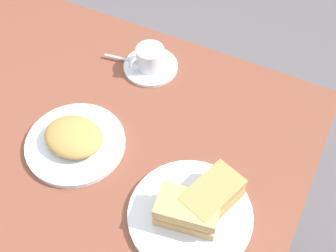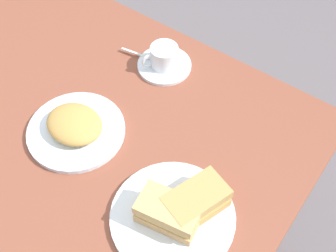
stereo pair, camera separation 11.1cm
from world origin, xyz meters
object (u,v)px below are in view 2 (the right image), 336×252
(sandwich_plate, at_px, (173,217))
(spoon, at_px, (141,55))
(sandwich_back, at_px, (196,202))
(coffee_saucer, at_px, (164,65))
(side_plate, at_px, (76,131))
(coffee_cup, at_px, (164,56))
(dining_table, at_px, (69,129))
(sandwich_front, at_px, (169,212))

(sandwich_plate, height_order, spoon, spoon)
(sandwich_back, height_order, coffee_saucer, sandwich_back)
(spoon, distance_m, side_plate, 0.31)
(sandwich_back, height_order, spoon, sandwich_back)
(coffee_cup, distance_m, spoon, 0.08)
(sandwich_back, bearing_deg, sandwich_plate, 55.13)
(dining_table, distance_m, coffee_cup, 0.34)
(side_plate, bearing_deg, sandwich_front, 169.63)
(sandwich_plate, xyz_separation_m, sandwich_front, (0.00, 0.01, 0.04))
(sandwich_plate, bearing_deg, dining_table, -11.92)
(sandwich_back, bearing_deg, coffee_cup, -45.11)
(sandwich_plate, height_order, coffee_saucer, sandwich_plate)
(dining_table, bearing_deg, spoon, -102.78)
(spoon, bearing_deg, coffee_cup, -171.96)
(sandwich_front, bearing_deg, dining_table, -13.44)
(sandwich_back, distance_m, coffee_cup, 0.46)
(coffee_saucer, bearing_deg, coffee_cup, 57.36)
(sandwich_plate, height_order, sandwich_back, sandwich_back)
(dining_table, height_order, coffee_cup, coffee_cup)
(coffee_cup, relative_size, spoon, 1.00)
(sandwich_front, bearing_deg, spoon, -45.53)
(sandwich_plate, height_order, sandwich_front, sandwich_front)
(dining_table, bearing_deg, sandwich_back, 174.21)
(coffee_saucer, height_order, coffee_cup, coffee_cup)
(sandwich_plate, relative_size, sandwich_back, 1.77)
(dining_table, xyz_separation_m, sandwich_front, (-0.42, 0.10, 0.15))
(sandwich_plate, height_order, side_plate, same)
(sandwich_back, xyz_separation_m, coffee_saucer, (0.32, -0.33, -0.04))
(dining_table, height_order, sandwich_plate, sandwich_plate)
(spoon, relative_size, side_plate, 0.40)
(dining_table, xyz_separation_m, spoon, (-0.06, -0.27, 0.12))
(coffee_cup, bearing_deg, sandwich_back, 134.89)
(coffee_cup, bearing_deg, dining_table, 64.43)
(spoon, bearing_deg, coffee_saucer, -170.89)
(side_plate, bearing_deg, sandwich_plate, 171.57)
(dining_table, relative_size, coffee_cup, 13.16)
(sandwich_front, bearing_deg, coffee_saucer, -52.80)
(sandwich_plate, distance_m, sandwich_back, 0.07)
(coffee_saucer, xyz_separation_m, side_plate, (0.04, 0.32, 0.00))
(dining_table, relative_size, spoon, 13.18)
(dining_table, xyz_separation_m, sandwich_back, (-0.46, 0.05, 0.15))
(coffee_saucer, relative_size, side_plate, 0.62)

